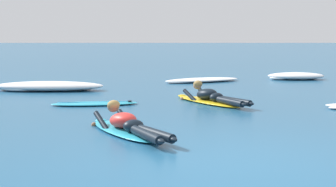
{
  "coord_description": "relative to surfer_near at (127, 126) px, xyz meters",
  "views": [
    {
      "loc": [
        -0.81,
        -6.03,
        1.65
      ],
      "look_at": [
        -0.8,
        4.11,
        0.38
      ],
      "focal_mm": 52.24,
      "sensor_mm": 36.0,
      "label": 1
    }
  ],
  "objects": [
    {
      "name": "surfer_far",
      "position": [
        1.67,
        3.45,
        -0.0
      ],
      "size": [
        1.76,
        2.44,
        0.54
      ],
      "color": "yellow",
      "rests_on": "ground"
    },
    {
      "name": "whitewater_back",
      "position": [
        5.17,
        9.23,
        -0.02
      ],
      "size": [
        1.97,
        1.01,
        0.25
      ],
      "color": "white",
      "rests_on": "ground"
    },
    {
      "name": "whitewater_far_band",
      "position": [
        1.81,
        8.37,
        -0.07
      ],
      "size": [
        2.77,
        1.77,
        0.14
      ],
      "color": "white",
      "rests_on": "ground"
    },
    {
      "name": "surfer_near",
      "position": [
        0.0,
        0.0,
        0.0
      ],
      "size": [
        1.68,
        2.42,
        0.54
      ],
      "color": "#2DB2D1",
      "rests_on": "ground"
    },
    {
      "name": "whitewater_front",
      "position": [
        -2.71,
        5.93,
        -0.01
      ],
      "size": [
        3.1,
        1.11,
        0.26
      ],
      "color": "white",
      "rests_on": "ground"
    },
    {
      "name": "ground_plane",
      "position": [
        1.48,
        8.18,
        -0.13
      ],
      "size": [
        120.0,
        120.0,
        0.0
      ],
      "primitive_type": "plane",
      "color": "#235B84"
    },
    {
      "name": "drifting_surfboard",
      "position": [
        -0.99,
        3.17,
        -0.1
      ],
      "size": [
        2.03,
        0.84,
        0.16
      ],
      "color": "#2DB2D1",
      "rests_on": "ground"
    }
  ]
}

